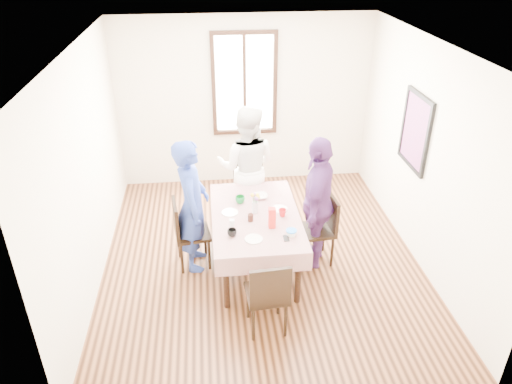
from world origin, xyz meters
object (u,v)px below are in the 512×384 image
Objects in this scene: chair_right at (316,230)px; chair_far at (248,194)px; person_right at (316,202)px; person_left at (192,206)px; chair_left at (193,233)px; person_far at (247,168)px; dining_table at (256,241)px; chair_near at (267,293)px.

chair_right is 1.00× the size of chair_far.
person_left is at bearing -72.20° from person_right.
person_left is at bearing 82.24° from chair_left.
person_far is at bearing 32.73° from chair_right.
person_left is 0.99× the size of person_right.
dining_table is 0.89m from person_right.
person_left is (0.02, 0.00, 0.39)m from chair_left.
person_far reaches higher than chair_far.
chair_left is at bearing -72.15° from person_right.
chair_right is at bearing 134.34° from chair_far.
person_left is at bearing 81.43° from chair_right.
chair_right is at bearing 3.60° from dining_table.
chair_right is 1.00× the size of chair_near.
chair_left is 1.00× the size of chair_right.
chair_near is (0.77, -1.21, 0.00)m from chair_left.
person_right reaches higher than chair_right.
person_right is at bearing 3.70° from dining_table.
dining_table is at bearing 71.55° from chair_left.
chair_left is 1.57m from person_right.
dining_table is at bearing 97.23° from chair_far.
chair_right reaches higher than dining_table.
chair_far reaches higher than dining_table.
person_left is at bearing 58.09° from chair_far.
person_far reaches higher than person_left.
chair_right is 0.52× the size of person_far.
person_far reaches higher than chair_near.
person_far is at bearing 131.74° from chair_left.
dining_table is 0.91× the size of person_right.
person_right is at bearing 133.60° from chair_far.
person_far reaches higher than dining_table.
chair_right is 1.57m from person_left.
chair_near is (0.00, -1.07, 0.08)m from dining_table.
chair_left and chair_near have the same top height.
person_left is 0.96× the size of person_far.
chair_right is 0.54× the size of person_left.
chair_near is 0.53× the size of person_right.
dining_table is at bearing -64.80° from person_right.
chair_right is 1.33m from person_far.
chair_right is 1.35m from chair_near.
chair_near is at bearing -12.42° from person_right.
chair_right is at bearing 111.50° from person_right.
chair_right is (1.54, -0.10, 0.00)m from chair_left.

